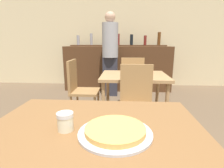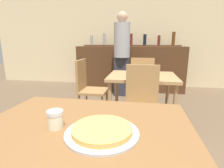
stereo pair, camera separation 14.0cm
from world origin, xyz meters
The scene contains 11 objects.
wall_back centered at (0.00, 4.08, 1.40)m, with size 8.00×0.05×2.80m.
dining_table_near centered at (0.00, 0.00, 0.67)m, with size 1.12×0.85×0.75m.
dining_table_far centered at (0.30, 1.66, 0.63)m, with size 0.94×0.76×0.72m.
bar_counter centered at (0.00, 3.58, 0.54)m, with size 2.60×0.56×1.08m.
bar_back_shelf centered at (0.02, 3.72, 1.15)m, with size 2.39×0.24×0.34m.
chair_far_side_front centered at (0.30, 1.12, 0.53)m, with size 0.40×0.40×0.92m.
chair_far_side_back centered at (0.30, 2.21, 0.53)m, with size 0.40×0.40×0.92m.
chair_far_side_left centered at (-0.50, 1.66, 0.53)m, with size 0.40×0.40×0.92m.
pizza_tray centered at (0.11, -0.06, 0.76)m, with size 0.35×0.35×0.04m.
cheese_shaker centered at (-0.14, -0.03, 0.79)m, with size 0.08×0.08×0.09m.
person_standing centered at (-0.14, 3.00, 0.98)m, with size 0.34×0.34×1.79m.
Camera 2 is at (0.28, -0.79, 1.17)m, focal length 28.00 mm.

